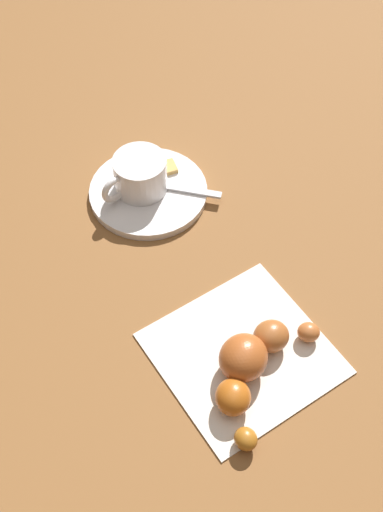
# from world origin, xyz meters

# --- Properties ---
(ground_plane) EXTENTS (1.80, 1.80, 0.00)m
(ground_plane) POSITION_xyz_m (0.00, 0.00, 0.00)
(ground_plane) COLOR brown
(saucer) EXTENTS (0.14, 0.14, 0.01)m
(saucer) POSITION_xyz_m (0.11, -0.05, 0.01)
(saucer) COLOR white
(saucer) RESTS_ON ground
(espresso_cup) EXTENTS (0.06, 0.09, 0.05)m
(espresso_cup) POSITION_xyz_m (0.12, -0.05, 0.03)
(espresso_cup) COLOR white
(espresso_cup) RESTS_ON saucer
(teaspoon) EXTENTS (0.12, 0.08, 0.01)m
(teaspoon) POSITION_xyz_m (0.11, -0.06, 0.01)
(teaspoon) COLOR silver
(teaspoon) RESTS_ON saucer
(sugar_packet) EXTENTS (0.05, 0.07, 0.01)m
(sugar_packet) POSITION_xyz_m (0.13, -0.07, 0.01)
(sugar_packet) COLOR tan
(sugar_packet) RESTS_ON saucer
(napkin) EXTENTS (0.20, 0.20, 0.00)m
(napkin) POSITION_xyz_m (-0.11, 0.04, 0.00)
(napkin) COLOR silver
(napkin) RESTS_ON ground
(croissant) EXTENTS (0.09, 0.16, 0.04)m
(croissant) POSITION_xyz_m (-0.13, 0.05, 0.02)
(croissant) COLOR #B05F2E
(croissant) RESTS_ON napkin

